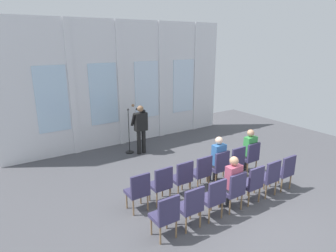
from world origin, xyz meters
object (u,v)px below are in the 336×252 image
at_px(chair_r0_c6, 250,156).
at_px(chair_r1_c2, 213,197).
at_px(chair_r0_c2, 182,176).
at_px(chair_r0_c0, 138,190).
at_px(chair_r0_c1, 161,183).
at_px(chair_r1_c6, 284,170).
at_px(audience_r0_c4, 217,157).
at_px(chair_r1_c0, 166,214).
at_px(chair_r0_c5, 235,160).
at_px(audience_r0_c6, 248,149).
at_px(chair_r0_c3, 201,171).
at_px(chair_r0_c4, 219,165).
at_px(chair_r1_c3, 234,189).
at_px(chair_r1_c4, 252,182).
at_px(chair_r1_c5, 269,176).
at_px(chair_r1_c1, 191,205).
at_px(mic_stand, 129,143).
at_px(speaker, 141,126).
at_px(audience_r1_c3, 232,180).

bearing_deg(chair_r0_c6, chair_r1_c2, -154.81).
bearing_deg(chair_r0_c2, chair_r0_c0, 180.00).
xyz_separation_m(chair_r0_c1, chair_r1_c6, (3.00, -1.13, 0.00)).
distance_m(audience_r0_c4, chair_r1_c0, 2.69).
height_order(chair_r0_c0, chair_r0_c2, same).
bearing_deg(chair_r0_c1, chair_r0_c5, 0.00).
relative_size(audience_r0_c6, chair_r1_c2, 1.40).
bearing_deg(chair_r0_c3, chair_r0_c4, 0.00).
distance_m(chair_r1_c3, chair_r1_c4, 0.60).
relative_size(audience_r0_c4, chair_r1_c5, 1.40).
distance_m(chair_r0_c2, chair_r1_c2, 1.13).
bearing_deg(chair_r1_c3, chair_r0_c6, 32.09).
height_order(chair_r0_c2, chair_r0_c5, same).
height_order(audience_r0_c4, chair_r1_c1, audience_r0_c4).
relative_size(chair_r1_c4, chair_r1_c5, 1.00).
xyz_separation_m(chair_r0_c0, chair_r0_c1, (0.60, 0.00, 0.00)).
height_order(chair_r0_c3, chair_r1_c5, same).
distance_m(mic_stand, chair_r1_c3, 4.51).
bearing_deg(chair_r1_c2, chair_r0_c4, 43.25).
relative_size(speaker, audience_r1_c3, 1.29).
xyz_separation_m(audience_r0_c6, chair_r1_c6, (0.00, -1.21, -0.20)).
bearing_deg(chair_r1_c3, audience_r0_c4, 63.63).
relative_size(speaker, chair_r0_c4, 1.77).
bearing_deg(chair_r1_c0, mic_stand, 72.75).
bearing_deg(chair_r1_c5, chair_r0_c5, 90.00).
bearing_deg(chair_r1_c1, chair_r0_c3, 43.25).
relative_size(chair_r0_c1, audience_r1_c3, 0.73).
bearing_deg(chair_r1_c5, chair_r1_c0, 180.00).
bearing_deg(chair_r0_c6, chair_r1_c6, -90.00).
relative_size(speaker, chair_r0_c1, 1.77).
relative_size(speaker, chair_r1_c6, 1.77).
bearing_deg(chair_r1_c5, chair_r0_c4, 117.99).
xyz_separation_m(chair_r1_c3, chair_r1_c6, (1.80, 0.00, 0.00)).
distance_m(speaker, chair_r1_c4, 4.30).
height_order(chair_r0_c0, chair_r0_c6, same).
distance_m(chair_r0_c1, chair_r1_c2, 1.28).
xyz_separation_m(chair_r0_c6, chair_r1_c5, (-0.60, -1.13, 0.00)).
relative_size(chair_r0_c6, audience_r1_c3, 0.73).
bearing_deg(chair_r1_c1, chair_r1_c6, 0.00).
distance_m(mic_stand, chair_r1_c6, 5.00).
relative_size(chair_r1_c2, chair_r1_c4, 1.00).
bearing_deg(chair_r0_c2, chair_r0_c4, 0.00).
height_order(chair_r0_c3, chair_r0_c4, same).
bearing_deg(chair_r1_c0, chair_r1_c5, 0.00).
distance_m(chair_r0_c3, chair_r0_c5, 1.20).
relative_size(chair_r1_c1, chair_r1_c5, 1.00).
bearing_deg(chair_r0_c2, chair_r1_c2, -90.00).
distance_m(chair_r0_c3, chair_r0_c4, 0.60).
relative_size(chair_r0_c0, chair_r1_c1, 1.00).
bearing_deg(chair_r0_c0, chair_r0_c1, 0.00).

